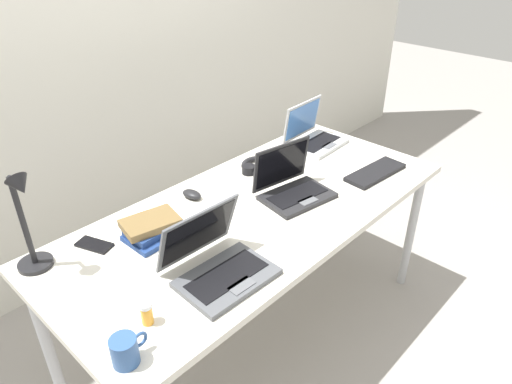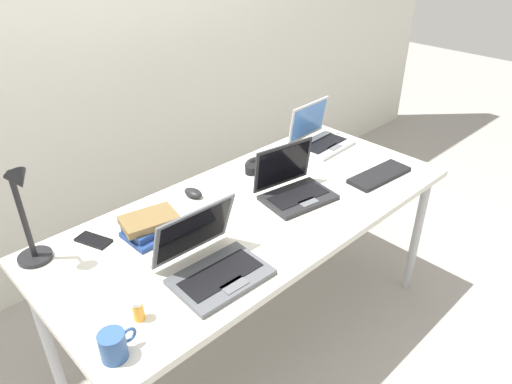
% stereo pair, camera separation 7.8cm
% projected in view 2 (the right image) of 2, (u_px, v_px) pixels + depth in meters
% --- Properties ---
extents(ground_plane, '(12.00, 12.00, 0.00)m').
position_uv_depth(ground_plane, '(256.00, 333.00, 2.36)').
color(ground_plane, gray).
extents(wall_back, '(6.00, 0.13, 2.60)m').
position_uv_depth(wall_back, '(104.00, 29.00, 2.37)').
color(wall_back, silver).
rests_on(wall_back, ground_plane).
extents(desk, '(1.80, 0.80, 0.74)m').
position_uv_depth(desk, '(256.00, 220.00, 2.00)').
color(desk, silver).
rests_on(desk, ground_plane).
extents(desk_lamp, '(0.12, 0.18, 0.40)m').
position_uv_depth(desk_lamp, '(26.00, 217.00, 1.57)').
color(desk_lamp, black).
rests_on(desk_lamp, desk).
extents(laptop_near_mouse, '(0.33, 0.28, 0.22)m').
position_uv_depth(laptop_near_mouse, '(294.00, 187.00, 2.04)').
color(laptop_near_mouse, '#232326').
rests_on(laptop_near_mouse, desk).
extents(laptop_front_right, '(0.33, 0.30, 0.23)m').
position_uv_depth(laptop_front_right, '(213.00, 262.00, 1.60)').
color(laptop_front_right, '#515459').
rests_on(laptop_front_right, desk).
extents(laptop_far_corner, '(0.30, 0.25, 0.22)m').
position_uv_depth(laptop_far_corner, '(319.00, 137.00, 2.48)').
color(laptop_far_corner, '#B7BABC').
rests_on(laptop_far_corner, desk).
extents(external_keyboard, '(0.34, 0.15, 0.02)m').
position_uv_depth(external_keyboard, '(379.00, 175.00, 2.20)').
color(external_keyboard, black).
rests_on(external_keyboard, desk).
extents(computer_mouse, '(0.07, 0.10, 0.03)m').
position_uv_depth(computer_mouse, '(193.00, 193.00, 2.05)').
color(computer_mouse, black).
rests_on(computer_mouse, desk).
extents(cell_phone, '(0.11, 0.15, 0.01)m').
position_uv_depth(cell_phone, '(93.00, 240.00, 1.78)').
color(cell_phone, black).
rests_on(cell_phone, desk).
extents(headphones, '(0.21, 0.18, 0.04)m').
position_uv_depth(headphones, '(263.00, 165.00, 2.28)').
color(headphones, black).
rests_on(headphones, desk).
extents(pill_bottle, '(0.04, 0.04, 0.08)m').
position_uv_depth(pill_bottle, '(138.00, 309.00, 1.42)').
color(pill_bottle, gold).
rests_on(pill_bottle, desk).
extents(book_stack, '(0.23, 0.18, 0.08)m').
position_uv_depth(book_stack, '(151.00, 226.00, 1.80)').
color(book_stack, navy).
rests_on(book_stack, desk).
extents(coffee_mug, '(0.11, 0.08, 0.09)m').
position_uv_depth(coffee_mug, '(114.00, 345.00, 1.30)').
color(coffee_mug, '#2D518C').
rests_on(coffee_mug, desk).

